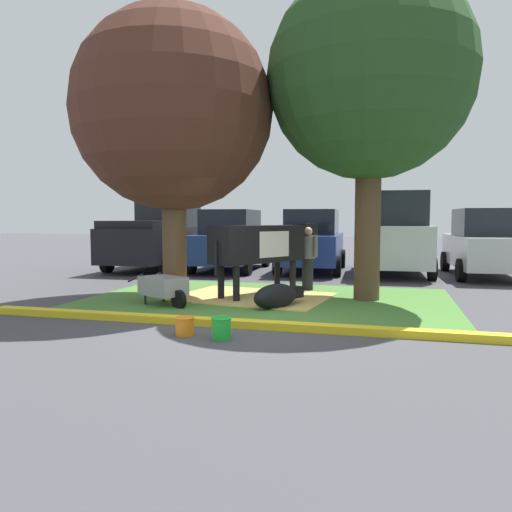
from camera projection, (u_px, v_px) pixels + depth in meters
name	position (u px, v px, depth m)	size (l,w,h in m)	color
ground_plane	(249.00, 322.00, 8.25)	(80.00, 80.00, 0.00)	#424247
grass_island	(267.00, 300.00, 10.50)	(7.61, 5.03, 0.02)	#477A33
curb_yellow	(228.00, 323.00, 7.93)	(8.81, 0.24, 0.12)	yellow
hay_bedding	(252.00, 297.00, 10.75)	(3.20, 2.40, 0.04)	tan
shade_tree_left	(173.00, 111.00, 10.54)	(4.28, 4.28, 6.18)	brown
shade_tree_right	(370.00, 77.00, 10.15)	(4.25, 4.25, 6.79)	#4C3823
cow_holstein	(262.00, 244.00, 10.91)	(1.97, 2.85, 1.62)	black
calf_lying	(277.00, 296.00, 9.52)	(0.96, 1.29, 0.48)	black
person_handler	(308.00, 257.00, 11.79)	(0.49, 0.34, 1.53)	black
wheelbarrow	(164.00, 287.00, 9.79)	(1.54, 1.13, 0.63)	gray
bucket_orange	(185.00, 326.00, 7.34)	(0.30, 0.30, 0.28)	orange
bucket_green	(221.00, 328.00, 7.11)	(0.30, 0.30, 0.32)	green
pickup_truck_black	(160.00, 236.00, 17.31)	(2.39, 5.48, 2.42)	black
sedan_red	(231.00, 241.00, 16.54)	(2.16, 4.47, 2.02)	navy
sedan_blue	(312.00, 241.00, 16.21)	(2.16, 4.47, 2.02)	navy
suv_dark_grey	(395.00, 233.00, 15.43)	(2.27, 4.68, 2.52)	silver
sedan_silver	(485.00, 244.00, 14.64)	(2.16, 4.47, 2.02)	silver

